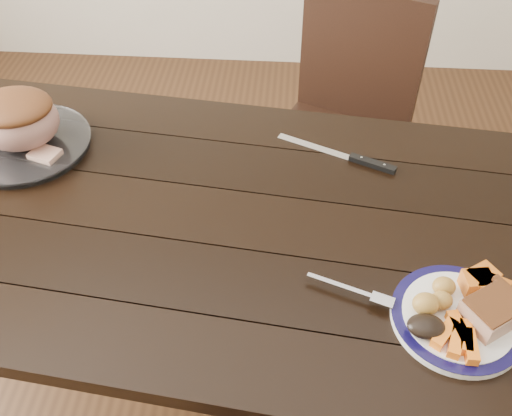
# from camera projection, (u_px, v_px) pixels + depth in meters

# --- Properties ---
(ground) EXTENTS (4.00, 4.00, 0.00)m
(ground) POSITION_uv_depth(u_px,v_px,m) (232.00, 381.00, 1.82)
(ground) COLOR #472B16
(ground) RESTS_ON ground
(dining_table) EXTENTS (1.69, 1.07, 0.75)m
(dining_table) POSITION_uv_depth(u_px,v_px,m) (223.00, 243.00, 1.36)
(dining_table) COLOR black
(dining_table) RESTS_ON ground
(chair_far) EXTENTS (0.55, 0.56, 0.93)m
(chair_far) POSITION_uv_depth(u_px,v_px,m) (343.00, 117.00, 1.96)
(chair_far) COLOR black
(chair_far) RESTS_ON ground
(dinner_plate) EXTENTS (0.25, 0.25, 0.02)m
(dinner_plate) POSITION_uv_depth(u_px,v_px,m) (457.00, 319.00, 1.09)
(dinner_plate) COLOR white
(dinner_plate) RESTS_ON dining_table
(plate_rim) EXTENTS (0.25, 0.25, 0.02)m
(plate_rim) POSITION_uv_depth(u_px,v_px,m) (458.00, 316.00, 1.08)
(plate_rim) COLOR #0E0B37
(plate_rim) RESTS_ON dinner_plate
(serving_platter) EXTENTS (0.33, 0.33, 0.02)m
(serving_platter) POSITION_uv_depth(u_px,v_px,m) (26.00, 145.00, 1.47)
(serving_platter) COLOR white
(serving_platter) RESTS_ON dining_table
(pork_slice) EXTENTS (0.13, 0.12, 0.04)m
(pork_slice) POSITION_uv_depth(u_px,v_px,m) (492.00, 312.00, 1.06)
(pork_slice) COLOR tan
(pork_slice) RESTS_ON dinner_plate
(roasted_potatoes) EXTENTS (0.09, 0.09, 0.04)m
(roasted_potatoes) POSITION_uv_depth(u_px,v_px,m) (435.00, 298.00, 1.09)
(roasted_potatoes) COLOR gold
(roasted_potatoes) RESTS_ON dinner_plate
(carrot_batons) EXTENTS (0.08, 0.11, 0.02)m
(carrot_batons) POSITION_uv_depth(u_px,v_px,m) (459.00, 337.00, 1.03)
(carrot_batons) COLOR orange
(carrot_batons) RESTS_ON dinner_plate
(pumpkin_wedges) EXTENTS (0.09, 0.09, 0.04)m
(pumpkin_wedges) POSITION_uv_depth(u_px,v_px,m) (484.00, 283.00, 1.11)
(pumpkin_wedges) COLOR orange
(pumpkin_wedges) RESTS_ON dinner_plate
(dark_mushroom) EXTENTS (0.07, 0.05, 0.03)m
(dark_mushroom) POSITION_uv_depth(u_px,v_px,m) (426.00, 326.00, 1.04)
(dark_mushroom) COLOR black
(dark_mushroom) RESTS_ON dinner_plate
(fork) EXTENTS (0.17, 0.08, 0.00)m
(fork) POSITION_uv_depth(u_px,v_px,m) (356.00, 292.00, 1.12)
(fork) COLOR silver
(fork) RESTS_ON dinner_plate
(roast_joint) EXTENTS (0.21, 0.18, 0.14)m
(roast_joint) POSITION_uv_depth(u_px,v_px,m) (17.00, 121.00, 1.42)
(roast_joint) COLOR #A67165
(roast_joint) RESTS_ON serving_platter
(cut_slice) EXTENTS (0.08, 0.07, 0.02)m
(cut_slice) POSITION_uv_depth(u_px,v_px,m) (45.00, 155.00, 1.42)
(cut_slice) COLOR tan
(cut_slice) RESTS_ON serving_platter
(carving_knife) EXTENTS (0.30, 0.15, 0.01)m
(carving_knife) POSITION_uv_depth(u_px,v_px,m) (357.00, 159.00, 1.44)
(carving_knife) COLOR silver
(carving_knife) RESTS_ON dining_table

